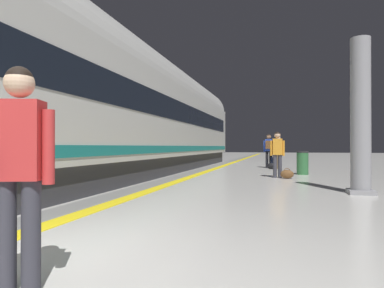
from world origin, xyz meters
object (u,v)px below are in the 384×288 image
Objects in this scene: duffel_bag_mid at (271,166)px; traveller_foreground at (17,161)px; waste_bin at (303,163)px; duffel_bag_near at (287,174)px; high_speed_train at (105,102)px; passenger_far at (269,148)px; platform_pillar at (361,119)px; passenger_mid at (278,149)px; passenger_near at (277,151)px; suitcase_far at (275,162)px.

traveller_foreground is at bearing -95.73° from duffel_bag_mid.
duffel_bag_near is at bearing -108.09° from waste_bin.
high_speed_train is 70.75× the size of duffel_bag_near.
platform_pillar reaches higher than passenger_far.
duffel_bag_near is 1.99m from waste_bin.
platform_pillar reaches higher than traveller_foreground.
passenger_far reaches higher than duffel_bag_near.
passenger_mid is at bearing 106.74° from waste_bin.
platform_pillar is at bearing -65.15° from duffel_bag_near.
passenger_far is at bearing 85.11° from traveller_foreground.
passenger_far is at bearing 95.14° from passenger_near.
passenger_far is at bearing 58.73° from high_speed_train.
high_speed_train is 8.41m from traveller_foreground.
suitcase_far is 3.59m from waste_bin.
high_speed_train is at bearing -125.82° from passenger_mid.
passenger_near is at bearing -84.86° from passenger_far.
passenger_far is 0.48× the size of platform_pillar.
suitcase_far is (-0.15, 0.31, -0.64)m from passenger_mid.
passenger_near is 1.93m from waste_bin.
high_speed_train is 8.99m from duffel_bag_mid.
duffel_bag_mid is 8.69m from platform_pillar.
passenger_mid is 1.72× the size of suitcase_far.
duffel_bag_near is at bearing -86.26° from passenger_mid.
duffel_bag_near is at bearing -82.40° from duffel_bag_mid.
passenger_mid is at bearing 93.74° from duffel_bag_near.
high_speed_train reaches higher than suitcase_far.
high_speed_train reaches higher than platform_pillar.
traveller_foreground reaches higher than duffel_bag_mid.
passenger_far is 4.01m from waste_bin.
passenger_mid reaches higher than suitcase_far.
suitcase_far is (5.10, 7.59, -2.19)m from high_speed_train.
passenger_far is at bearing 101.79° from duffel_bag_mid.
traveller_foreground is 1.79× the size of suitcase_far.
passenger_far is (-0.80, 5.58, 0.87)m from duffel_bag_near.
traveller_foreground is 14.74m from duffel_bag_mid.
passenger_far is (-0.48, 5.33, 0.09)m from passenger_near.
traveller_foreground is 7.42m from platform_pillar.
passenger_near is 4.74m from passenger_mid.
passenger_mid is at bearing 23.86° from duffel_bag_mid.
passenger_mid is (-0.33, 4.99, 0.80)m from duffel_bag_near.
platform_pillar is at bearing 59.96° from traveller_foreground.
platform_pillar is at bearing -62.56° from passenger_near.
platform_pillar reaches higher than duffel_bag_near.
passenger_near is at bearing 142.25° from duffel_bag_near.
traveller_foreground is 3.86× the size of duffel_bag_near.
passenger_near is 5.35m from passenger_far.
platform_pillar is (1.58, -3.41, 1.57)m from duffel_bag_near.
platform_pillar is (3.69, 6.39, 0.74)m from traveller_foreground.
platform_pillar is at bearing -76.71° from suitcase_far.
high_speed_train is 7.29m from platform_pillar.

